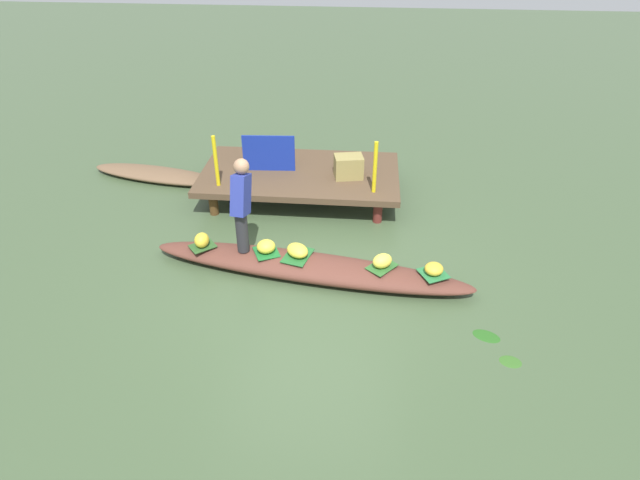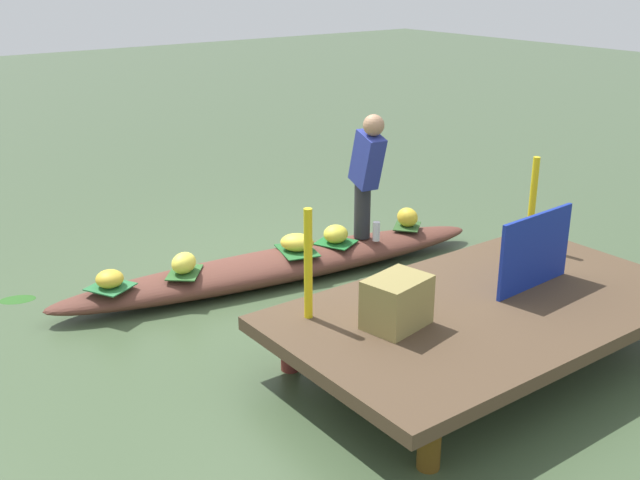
{
  "view_description": "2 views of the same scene",
  "coord_description": "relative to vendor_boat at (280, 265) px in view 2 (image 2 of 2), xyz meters",
  "views": [
    {
      "loc": [
        0.67,
        -5.68,
        4.26
      ],
      "look_at": [
        0.11,
        0.37,
        0.32
      ],
      "focal_mm": 30.11,
      "sensor_mm": 36.0,
      "label": 1
    },
    {
      "loc": [
        3.67,
        5.56,
        2.83
      ],
      "look_at": [
        -0.0,
        0.63,
        0.57
      ],
      "focal_mm": 42.83,
      "sensor_mm": 36.0,
      "label": 2
    }
  ],
  "objects": [
    {
      "name": "canal_water",
      "position": [
        0.0,
        0.0,
        -0.13
      ],
      "size": [
        40.0,
        40.0,
        0.0
      ],
      "primitive_type": "plane",
      "color": "#3F5335",
      "rests_on": "ground"
    },
    {
      "name": "dock_platform",
      "position": [
        -0.38,
        2.19,
        0.26
      ],
      "size": [
        3.2,
        1.8,
        0.45
      ],
      "color": "#503C29",
      "rests_on": "ground"
    },
    {
      "name": "vendor_boat",
      "position": [
        0.0,
        0.0,
        0.0
      ],
      "size": [
        4.35,
        1.22,
        0.26
      ],
      "primitive_type": "ellipsoid",
      "rotation": [
        0.0,
        0.0,
        -0.14
      ],
      "color": "brown",
      "rests_on": "ground"
    },
    {
      "name": "leaf_mat_0",
      "position": [
        -0.58,
        0.11,
        0.13
      ],
      "size": [
        0.42,
        0.44,
        0.01
      ],
      "primitive_type": "cube",
      "rotation": [
        0.0,
        0.0,
        2.0
      ],
      "color": "#1C662A",
      "rests_on": "vendor_boat"
    },
    {
      "name": "banana_bunch_0",
      "position": [
        -0.58,
        0.11,
        0.22
      ],
      "size": [
        0.32,
        0.32,
        0.17
      ],
      "primitive_type": "ellipsoid",
      "rotation": [
        0.0,
        0.0,
        0.43
      ],
      "color": "yellow",
      "rests_on": "vendor_boat"
    },
    {
      "name": "leaf_mat_1",
      "position": [
        -0.15,
        0.06,
        0.13
      ],
      "size": [
        0.42,
        0.51,
        0.01
      ],
      "primitive_type": "cube",
      "rotation": [
        0.0,
        0.0,
        1.3
      ],
      "color": "#22602A",
      "rests_on": "vendor_boat"
    },
    {
      "name": "banana_bunch_1",
      "position": [
        -0.15,
        0.06,
        0.21
      ],
      "size": [
        0.4,
        0.39,
        0.16
      ],
      "primitive_type": "ellipsoid",
      "rotation": [
        0.0,
        0.0,
        5.52
      ],
      "color": "yellow",
      "rests_on": "vendor_boat"
    },
    {
      "name": "leaf_mat_2",
      "position": [
        -1.46,
        0.16,
        0.13
      ],
      "size": [
        0.41,
        0.4,
        0.01
      ],
      "primitive_type": "cube",
      "rotation": [
        0.0,
        0.0,
        0.7
      ],
      "color": "#2C5325",
      "rests_on": "vendor_boat"
    },
    {
      "name": "banana_bunch_2",
      "position": [
        -1.46,
        0.16,
        0.23
      ],
      "size": [
        0.19,
        0.23,
        0.2
      ],
      "primitive_type": "ellipsoid",
      "rotation": [
        0.0,
        0.0,
        1.57
      ],
      "color": "yellow",
      "rests_on": "vendor_boat"
    },
    {
      "name": "leaf_mat_3",
      "position": [
        1.59,
        -0.18,
        0.13
      ],
      "size": [
        0.43,
        0.43,
        0.01
      ],
      "primitive_type": "cube",
      "rotation": [
        0.0,
        0.0,
        2.04
      ],
      "color": "#27703B",
      "rests_on": "vendor_boat"
    },
    {
      "name": "banana_bunch_3",
      "position": [
        1.59,
        -0.18,
        0.21
      ],
      "size": [
        0.31,
        0.32,
        0.15
      ],
      "primitive_type": "ellipsoid",
      "rotation": [
        0.0,
        0.0,
        2.68
      ],
      "color": "gold",
      "rests_on": "vendor_boat"
    },
    {
      "name": "leaf_mat_4",
      "position": [
        0.95,
        -0.09,
        0.13
      ],
      "size": [
        0.44,
        0.45,
        0.01
      ],
      "primitive_type": "cube",
      "rotation": [
        0.0,
        0.0,
        0.87
      ],
      "color": "#2C5F29",
      "rests_on": "vendor_boat"
    },
    {
      "name": "banana_bunch_4",
      "position": [
        0.95,
        -0.09,
        0.22
      ],
      "size": [
        0.33,
        0.32,
        0.18
      ],
      "primitive_type": "ellipsoid",
      "rotation": [
        0.0,
        0.0,
        0.66
      ],
      "color": "#F2DF49",
      "rests_on": "vendor_boat"
    },
    {
      "name": "vendor_person",
      "position": [
        -0.88,
        0.19,
        0.83
      ],
      "size": [
        0.24,
        0.43,
        1.25
      ],
      "color": "#28282D",
      "rests_on": "vendor_boat"
    },
    {
      "name": "water_bottle",
      "position": [
        -0.93,
        0.29,
        0.22
      ],
      "size": [
        0.07,
        0.07,
        0.19
      ],
      "primitive_type": "cylinder",
      "color": "silver",
      "rests_on": "vendor_boat"
    },
    {
      "name": "market_banner",
      "position": [
        -0.88,
        2.19,
        0.62
      ],
      "size": [
        0.84,
        0.08,
        0.59
      ],
      "primitive_type": "cube",
      "rotation": [
        0.0,
        0.0,
        0.06
      ],
      "color": "navy",
      "rests_on": "dock_platform"
    },
    {
      "name": "railing_post_west",
      "position": [
        -1.58,
        1.59,
        0.72
      ],
      "size": [
        0.06,
        0.06,
        0.81
      ],
      "primitive_type": "cylinder",
      "color": "yellow",
      "rests_on": "dock_platform"
    },
    {
      "name": "railing_post_east",
      "position": [
        0.82,
        1.59,
        0.72
      ],
      "size": [
        0.06,
        0.06,
        0.81
      ],
      "primitive_type": "cylinder",
      "color": "yellow",
      "rests_on": "dock_platform"
    },
    {
      "name": "produce_crate",
      "position": [
        0.41,
        2.06,
        0.5
      ],
      "size": [
        0.49,
        0.4,
        0.36
      ],
      "primitive_type": "cube",
      "rotation": [
        0.0,
        0.0,
        0.19
      ],
      "color": "olive",
      "rests_on": "dock_platform"
    },
    {
      "name": "drifting_plant_1",
      "position": [
        2.15,
        -0.98,
        -0.12
      ],
      "size": [
        0.37,
        0.31,
        0.01
      ],
      "primitive_type": "ellipsoid",
      "rotation": [
        0.0,
        0.0,
        2.74
      ],
      "color": "#25591B",
      "rests_on": "ground"
    }
  ]
}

